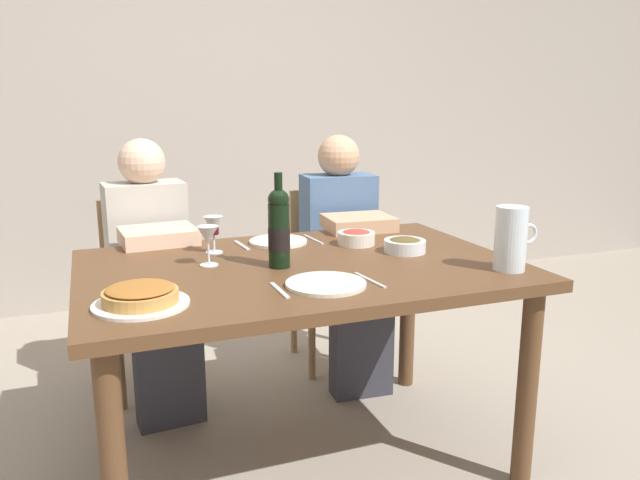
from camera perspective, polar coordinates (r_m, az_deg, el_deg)
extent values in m
plane|color=gray|center=(2.47, -1.71, -19.50)|extent=(8.00, 8.00, 0.00)
cube|color=#A3998E|center=(4.17, -11.81, 13.70)|extent=(8.00, 0.10, 2.80)
cube|color=brown|center=(2.17, -1.84, -2.74)|extent=(1.50, 1.00, 0.04)
cylinder|color=brown|center=(1.83, -18.52, -19.65)|extent=(0.07, 0.07, 0.72)
cylinder|color=brown|center=(2.27, 18.61, -12.95)|extent=(0.07, 0.07, 0.72)
cylinder|color=brown|center=(2.58, -19.41, -9.80)|extent=(0.07, 0.07, 0.72)
cylinder|color=brown|center=(2.91, 8.11, -6.57)|extent=(0.07, 0.07, 0.72)
cylinder|color=black|center=(2.10, -3.81, 0.41)|extent=(0.07, 0.07, 0.22)
sphere|color=black|center=(2.08, -3.86, 3.72)|extent=(0.07, 0.07, 0.07)
cylinder|color=black|center=(2.07, -3.88, 5.12)|extent=(0.03, 0.03, 0.08)
cylinder|color=black|center=(2.10, -3.80, 0.11)|extent=(0.08, 0.08, 0.08)
cylinder|color=silver|center=(2.16, 17.22, 0.13)|extent=(0.11, 0.11, 0.22)
cylinder|color=silver|center=(2.16, 17.15, -0.88)|extent=(0.10, 0.10, 0.13)
torus|color=silver|center=(2.20, 18.71, 0.55)|extent=(0.07, 0.01, 0.07)
cylinder|color=white|center=(1.80, -16.22, -5.72)|extent=(0.27, 0.27, 0.01)
cylinder|color=#C18E47|center=(1.79, -16.26, -5.04)|extent=(0.21, 0.21, 0.03)
ellipsoid|color=#9E6028|center=(1.79, -16.31, -4.32)|extent=(0.19, 0.19, 0.02)
cylinder|color=silver|center=(2.45, 3.37, 0.16)|extent=(0.15, 0.15, 0.05)
ellipsoid|color=#B2382D|center=(2.44, 3.38, 0.57)|extent=(0.12, 0.12, 0.04)
cylinder|color=silver|center=(2.34, 7.84, -0.55)|extent=(0.16, 0.16, 0.05)
ellipsoid|color=brown|center=(2.34, 7.86, -0.16)|extent=(0.13, 0.13, 0.03)
cylinder|color=silver|center=(2.17, -10.22, -2.28)|extent=(0.06, 0.06, 0.00)
cylinder|color=silver|center=(2.16, -10.26, -1.31)|extent=(0.01, 0.01, 0.07)
cone|color=silver|center=(2.15, -10.33, 0.44)|extent=(0.07, 0.07, 0.06)
cylinder|color=silver|center=(2.35, -9.74, -1.13)|extent=(0.06, 0.06, 0.00)
cylinder|color=silver|center=(2.34, -9.77, -0.32)|extent=(0.01, 0.01, 0.06)
cone|color=silver|center=(2.33, -9.84, 1.31)|extent=(0.07, 0.07, 0.07)
cylinder|color=#470A14|center=(2.33, -9.82, 0.83)|extent=(0.04, 0.04, 0.03)
cylinder|color=silver|center=(1.91, 0.54, -4.08)|extent=(0.25, 0.25, 0.01)
cylinder|color=white|center=(2.48, -3.89, -0.13)|extent=(0.23, 0.23, 0.01)
cube|color=silver|center=(1.86, -3.77, -4.65)|extent=(0.02, 0.16, 0.00)
cube|color=silver|center=(1.97, 4.62, -3.71)|extent=(0.03, 0.18, 0.00)
cube|color=silver|center=(2.53, -0.63, 0.07)|extent=(0.03, 0.18, 0.00)
cube|color=silver|center=(2.44, -7.26, -0.49)|extent=(0.03, 0.16, 0.00)
cube|color=#9E7A51|center=(2.94, -15.51, -4.68)|extent=(0.43, 0.43, 0.02)
cube|color=#9E7A51|center=(3.06, -16.37, 0.04)|extent=(0.36, 0.06, 0.40)
cylinder|color=#9E7A51|center=(2.84, -18.02, -10.55)|extent=(0.04, 0.04, 0.45)
cylinder|color=#9E7A51|center=(2.89, -11.25, -9.69)|extent=(0.04, 0.04, 0.45)
cylinder|color=#9E7A51|center=(3.15, -18.88, -8.22)|extent=(0.04, 0.04, 0.45)
cylinder|color=#9E7A51|center=(3.20, -12.79, -7.51)|extent=(0.04, 0.04, 0.45)
cube|color=#B7B2A8|center=(2.83, -15.74, 0.11)|extent=(0.36, 0.23, 0.50)
sphere|color=beige|center=(2.78, -16.17, 6.96)|extent=(0.20, 0.20, 0.20)
cube|color=#33333D|center=(2.72, -14.71, -5.84)|extent=(0.34, 0.40, 0.14)
cube|color=#33333D|center=(2.68, -13.74, -12.29)|extent=(0.28, 0.14, 0.40)
cube|color=beige|center=(2.55, -14.73, 0.38)|extent=(0.31, 0.26, 0.06)
cube|color=#9E7A51|center=(3.10, 1.37, -3.28)|extent=(0.43, 0.43, 0.02)
cube|color=#9E7A51|center=(3.22, 0.35, 1.20)|extent=(0.36, 0.05, 0.40)
cylinder|color=#9E7A51|center=(2.97, -0.76, -8.77)|extent=(0.04, 0.04, 0.45)
cylinder|color=#9E7A51|center=(3.08, 5.38, -8.05)|extent=(0.04, 0.04, 0.45)
cylinder|color=#9E7A51|center=(3.28, -2.44, -6.67)|extent=(0.04, 0.04, 0.45)
cylinder|color=#9E7A51|center=(3.38, 3.19, -6.10)|extent=(0.04, 0.04, 0.45)
cube|color=#4C6B93|center=(3.00, 1.68, 1.30)|extent=(0.35, 0.22, 0.50)
sphere|color=tan|center=(2.95, 1.73, 7.78)|extent=(0.20, 0.20, 0.20)
cube|color=#33333D|center=(2.89, 2.86, -4.29)|extent=(0.33, 0.40, 0.14)
cube|color=#33333D|center=(2.85, 3.83, -10.34)|extent=(0.28, 0.14, 0.40)
cube|color=tan|center=(2.73, 3.57, 1.60)|extent=(0.30, 0.26, 0.06)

